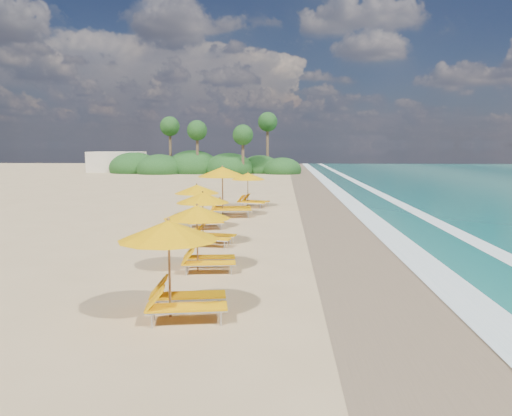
# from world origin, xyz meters

# --- Properties ---
(ground) EXTENTS (160.00, 160.00, 0.00)m
(ground) POSITION_xyz_m (0.00, 0.00, 0.00)
(ground) COLOR tan
(ground) RESTS_ON ground
(wet_sand) EXTENTS (4.00, 160.00, 0.01)m
(wet_sand) POSITION_xyz_m (4.00, 0.00, 0.01)
(wet_sand) COLOR #7F674C
(wet_sand) RESTS_ON ground
(surf_foam) EXTENTS (4.00, 160.00, 0.01)m
(surf_foam) POSITION_xyz_m (6.70, 0.00, 0.03)
(surf_foam) COLOR white
(surf_foam) RESTS_ON ground
(station_0) EXTENTS (2.59, 2.46, 2.19)m
(station_0) POSITION_xyz_m (-1.19, -9.39, 1.23)
(station_0) COLOR olive
(station_0) RESTS_ON ground
(station_1) EXTENTS (2.33, 2.20, 2.01)m
(station_1) POSITION_xyz_m (-1.29, -5.38, 1.13)
(station_1) COLOR olive
(station_1) RESTS_ON ground
(station_2) EXTENTS (2.41, 2.29, 2.03)m
(station_2) POSITION_xyz_m (-1.75, -1.59, 1.14)
(station_2) COLOR olive
(station_2) RESTS_ON ground
(station_3) EXTENTS (2.52, 2.44, 2.03)m
(station_3) POSITION_xyz_m (-2.59, 1.99, 1.14)
(station_3) COLOR olive
(station_3) RESTS_ON ground
(station_4) EXTENTS (3.06, 2.88, 2.67)m
(station_4) POSITION_xyz_m (-1.87, 5.87, 1.50)
(station_4) COLOR olive
(station_4) RESTS_ON ground
(station_5) EXTENTS (2.69, 2.63, 2.12)m
(station_5) POSITION_xyz_m (-0.88, 9.82, 1.19)
(station_5) COLOR olive
(station_5) RESTS_ON ground
(treeline) EXTENTS (25.80, 8.80, 9.74)m
(treeline) POSITION_xyz_m (-9.94, 45.51, 1.00)
(treeline) COLOR #163D14
(treeline) RESTS_ON ground
(beach_building) EXTENTS (7.00, 5.00, 2.80)m
(beach_building) POSITION_xyz_m (-22.00, 48.00, 1.40)
(beach_building) COLOR beige
(beach_building) RESTS_ON ground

